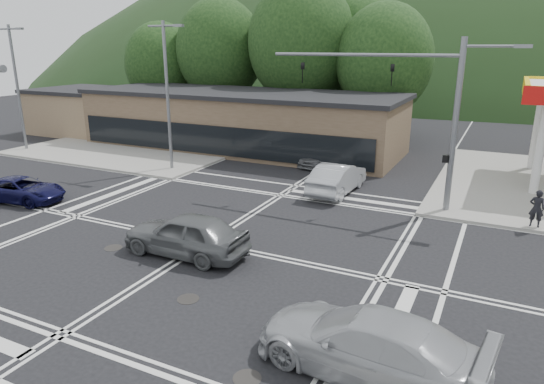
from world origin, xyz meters
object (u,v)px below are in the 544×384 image
at_px(car_northbound, 321,155).
at_px(car_queue_a, 337,178).
at_px(car_grey_center, 186,234).
at_px(car_queue_b, 366,141).
at_px(pedestrian, 537,208).
at_px(car_blue_west, 22,190).
at_px(car_silver_east, 367,344).

bearing_deg(car_northbound, car_queue_a, -56.98).
distance_m(car_grey_center, car_queue_b, 21.23).
bearing_deg(car_queue_b, car_northbound, 81.60).
bearing_deg(car_queue_a, pedestrian, 173.10).
relative_size(car_northbound, pedestrian, 2.66).
distance_m(car_blue_west, car_silver_east, 20.18).
xyz_separation_m(car_silver_east, car_queue_b, (-7.00, 25.02, -0.05)).
bearing_deg(car_northbound, pedestrian, -24.83).
xyz_separation_m(car_grey_center, pedestrian, (11.95, 8.72, 0.14)).
distance_m(car_silver_east, car_northbound, 21.38).
bearing_deg(car_silver_east, car_northbound, -149.45).
bearing_deg(car_blue_west, car_queue_a, -67.10).
bearing_deg(pedestrian, car_northbound, -25.08).
bearing_deg(car_grey_center, car_silver_east, 64.35).
bearing_deg(car_queue_a, car_queue_b, -80.17).
distance_m(car_queue_a, car_queue_b, 11.09).
bearing_deg(car_blue_west, car_silver_east, -114.49).
bearing_deg(pedestrian, car_queue_b, -44.23).
relative_size(car_silver_east, pedestrian, 3.41).
relative_size(car_queue_a, car_northbound, 1.12).
height_order(car_silver_east, car_queue_b, car_silver_east).
height_order(car_blue_west, car_queue_b, car_queue_b).
relative_size(car_silver_east, car_northbound, 1.28).
height_order(car_northbound, pedestrian, pedestrian).
height_order(car_grey_center, car_queue_b, car_grey_center).
relative_size(car_blue_west, car_silver_east, 0.79).
bearing_deg(car_northbound, car_silver_east, -61.71).
height_order(car_grey_center, pedestrian, pedestrian).
height_order(car_blue_west, pedestrian, pedestrian).
distance_m(car_silver_east, car_queue_a, 15.08).
relative_size(car_queue_b, car_northbound, 1.02).
distance_m(car_blue_west, car_queue_b, 23.10).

